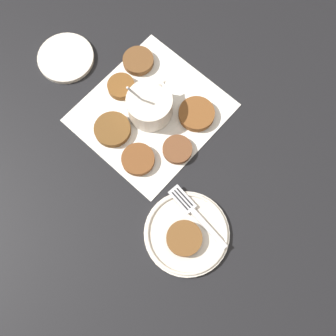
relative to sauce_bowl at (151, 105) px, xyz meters
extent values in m
plane|color=black|center=(0.00, -0.01, -0.03)|extent=(4.00, 4.00, 0.00)
cube|color=white|center=(0.00, 0.00, -0.03)|extent=(0.36, 0.34, 0.00)
cylinder|color=silver|center=(0.00, 0.00, 0.00)|extent=(0.11, 0.11, 0.06)
cylinder|color=gold|center=(0.00, 0.00, -0.01)|extent=(0.09, 0.09, 0.03)
cone|color=silver|center=(0.05, 0.00, 0.02)|extent=(0.02, 0.02, 0.02)
cylinder|color=silver|center=(-0.02, 0.02, 0.04)|extent=(0.04, 0.04, 0.11)
cylinder|color=brown|center=(-0.10, 0.04, -0.02)|extent=(0.09, 0.09, 0.02)
cylinder|color=brown|center=(0.01, 0.09, -0.02)|extent=(0.07, 0.07, 0.02)
cylinder|color=brown|center=(0.09, 0.10, -0.02)|extent=(0.08, 0.08, 0.02)
cylinder|color=brown|center=(-0.05, -0.11, -0.02)|extent=(0.07, 0.07, 0.01)
cylinder|color=brown|center=(-0.12, -0.05, -0.02)|extent=(0.08, 0.08, 0.02)
cylinder|color=brown|center=(0.05, -0.10, -0.02)|extent=(0.09, 0.09, 0.02)
cylinder|color=silver|center=(-0.20, -0.24, -0.03)|extent=(0.19, 0.19, 0.01)
torus|color=silver|center=(-0.20, -0.24, -0.02)|extent=(0.18, 0.18, 0.01)
cylinder|color=brown|center=(-0.21, -0.24, -0.01)|extent=(0.08, 0.08, 0.01)
cube|color=silver|center=(-0.17, -0.27, -0.01)|extent=(0.04, 0.11, 0.00)
cube|color=silver|center=(-0.14, -0.19, -0.01)|extent=(0.04, 0.07, 0.00)
cube|color=black|center=(-0.14, -0.19, -0.01)|extent=(0.02, 0.05, 0.00)
cube|color=black|center=(-0.14, -0.19, -0.01)|extent=(0.02, 0.05, 0.00)
cube|color=black|center=(-0.15, -0.19, -0.01)|extent=(0.02, 0.05, 0.00)
cylinder|color=silver|center=(0.00, 0.26, -0.03)|extent=(0.14, 0.14, 0.01)
camera|label=1|loc=(-0.32, -0.27, 0.85)|focal=42.00mm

